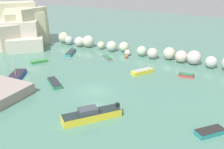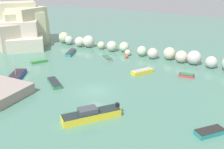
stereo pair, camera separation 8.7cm
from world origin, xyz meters
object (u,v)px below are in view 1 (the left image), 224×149
Objects in this scene: moored_boat_6 at (186,75)px; moored_boat_8 at (142,71)px; moored_boat_1 at (91,115)px; moored_boat_5 at (39,61)px; moored_boat_4 at (107,58)px; moored_boat_7 at (54,83)px; moored_boat_0 at (16,76)px; moored_boat_10 at (71,53)px; channel_buoy at (127,56)px; moored_boat_3 at (210,132)px.

moored_boat_6 is 7.29m from moored_boat_8.
moored_boat_1 is 2.06× the size of moored_boat_5.
moored_boat_1 reaches higher than moored_boat_6.
moored_boat_4 is 0.73× the size of moored_boat_8.
moored_boat_7 is at bearing -148.52° from moored_boat_6.
moored_boat_0 is 1.38× the size of moored_boat_7.
moored_boat_4 is 0.64× the size of moored_boat_10.
channel_buoy is 0.15× the size of moored_boat_10.
moored_boat_4 reaches higher than moored_boat_3.
moored_boat_1 is at bearing 6.33° from moored_boat_7.
channel_buoy is 0.23× the size of moored_boat_4.
moored_boat_8 is at bearing -44.74° from channel_buoy.
moored_boat_10 is (-17.64, 2.55, -0.04)m from moored_boat_8.
moored_boat_5 is at bearing -36.22° from moored_boat_10.
moored_boat_3 is 1.13× the size of moored_boat_4.
moored_boat_6 is at bearing -161.31° from moored_boat_1.
moored_boat_7 reaches higher than moored_boat_6.
moored_boat_5 is at bearing -139.64° from channel_buoy.
moored_boat_5 is at bearing 115.07° from moored_boat_3.
moored_boat_3 is 27.45m from moored_boat_4.
channel_buoy reaches higher than moored_boat_4.
channel_buoy is 0.16× the size of moored_boat_7.
moored_boat_8 is 17.82m from moored_boat_10.
moored_boat_7 is at bearing 124.59° from moored_boat_4.
channel_buoy is at bearing -21.89° from moored_boat_5.
moored_boat_1 is (17.73, -4.03, 0.26)m from moored_boat_0.
moored_boat_0 is (-10.38, -18.66, -0.00)m from channel_buoy.
moored_boat_1 reaches higher than moored_boat_5.
moored_boat_6 is at bearing -42.41° from moored_boat_8.
channel_buoy is 11.96m from moored_boat_10.
moored_boat_0 reaches higher than moored_boat_1.
moored_boat_1 reaches higher than moored_boat_8.
channel_buoy is 17.11m from moored_boat_5.
moored_boat_7 is 1.04× the size of moored_boat_8.
moored_boat_7 is at bearing -112.23° from moored_boat_0.
moored_boat_8 is at bearing 58.07° from moored_boat_10.
moored_boat_10 is (-8.67, -0.66, -0.01)m from moored_boat_4.
moored_boat_1 is 22.12m from moored_boat_4.
moored_boat_1 is 2.57× the size of moored_boat_6.
moored_boat_7 is at bearing -95.15° from moored_boat_5.
channel_buoy is 0.21× the size of moored_boat_5.
moored_boat_1 is 26.72m from moored_boat_10.
moored_boat_6 is (13.14, -3.83, -0.07)m from channel_buoy.
channel_buoy is at bearing 84.06° from moored_boat_10.
moored_boat_0 reaches higher than moored_boat_4.
moored_boat_7 is at bearing 124.88° from moored_boat_3.
moored_boat_7 is at bearing -80.70° from moored_boat_1.
moored_boat_4 is (-10.07, 19.70, -0.29)m from moored_boat_1.
moored_boat_0 is 18.18m from moored_boat_1.
moored_boat_0 is 1.98× the size of moored_boat_4.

